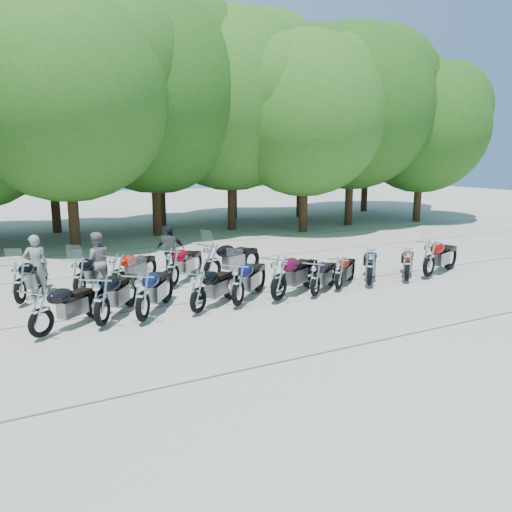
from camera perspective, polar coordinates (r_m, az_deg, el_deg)
name	(u,v)px	position (r m, az deg, el deg)	size (l,w,h in m)	color
ground	(282,307)	(13.07, 3.04, -5.90)	(90.00, 90.00, 0.00)	gray
tree_3	(65,93)	(22.29, -21.03, 16.99)	(8.70, 8.70, 10.67)	#3A2614
tree_4	(152,95)	(24.96, -11.76, 17.55)	(9.13, 9.13, 11.20)	#3A2614
tree_5	(231,101)	(26.47, -2.91, 17.27)	(9.04, 9.04, 11.10)	#3A2614
tree_6	(305,115)	(25.72, 5.62, 15.70)	(8.00, 8.00, 9.82)	#3A2614
tree_7	(352,108)	(28.66, 10.95, 16.27)	(8.79, 8.79, 10.79)	#3A2614
tree_8	(422,127)	(31.24, 18.45, 13.80)	(7.53, 7.53, 9.25)	#3A2614
tree_11	(49,122)	(27.34, -22.62, 13.98)	(7.56, 7.56, 9.28)	#3A2614
tree_12	(159,121)	(28.46, -11.07, 14.96)	(7.88, 7.88, 9.67)	#3A2614
tree_13	(233,119)	(31.16, -2.67, 15.41)	(8.31, 8.31, 10.20)	#3A2614
tree_14	(301,123)	(31.84, 5.18, 14.92)	(8.02, 8.02, 9.84)	#3A2614
tree_15	(368,108)	(36.16, 12.68, 16.18)	(9.67, 9.67, 11.86)	#3A2614
motorcycle_0	(40,311)	(11.60, -23.43, -5.82)	(0.69, 2.28, 1.29)	black
motorcycle_1	(101,299)	(11.83, -17.26, -4.73)	(0.76, 2.49, 1.41)	black
motorcycle_2	(142,295)	(11.91, -12.86, -4.38)	(0.76, 2.49, 1.41)	#0D163A
motorcycle_3	(198,290)	(12.34, -6.64, -3.93)	(0.69, 2.26, 1.28)	black
motorcycle_4	(238,283)	(12.82, -2.07, -3.07)	(0.73, 2.41, 1.36)	#0D113B
motorcycle_5	(279,277)	(13.27, 2.63, -2.39)	(0.78, 2.55, 1.44)	#400822
motorcycle_6	(316,277)	(13.83, 6.82, -2.45)	(0.64, 2.09, 1.18)	black
motorcycle_7	(339,272)	(14.62, 9.48, -1.83)	(0.62, 2.03, 1.15)	maroon
motorcycle_8	(370,266)	(15.19, 12.92, -1.11)	(0.72, 2.36, 1.33)	#0E153E
motorcycle_9	(407,263)	(16.07, 16.93, -0.80)	(0.67, 2.19, 1.24)	#952005
motorcycle_10	(429,257)	(16.77, 19.21, -0.15)	(0.76, 2.50, 1.41)	#800A04
motorcycle_11	(19,282)	(14.39, -25.43, -2.66)	(0.71, 2.35, 1.33)	black
motorcycle_12	(79,276)	(14.39, -19.58, -2.21)	(0.71, 2.33, 1.32)	black
motorcycle_13	(118,272)	(14.63, -15.52, -1.73)	(0.71, 2.35, 1.33)	#971105
motorcycle_14	(173,266)	(14.88, -9.49, -1.16)	(0.74, 2.42, 1.37)	maroon
motorcycle_15	(212,261)	(15.36, -5.04, -0.54)	(0.77, 2.52, 1.43)	black
rider_0	(36,265)	(15.31, -23.86, -0.95)	(0.63, 0.41, 1.73)	gray
rider_1	(96,262)	(15.19, -17.79, -0.61)	(0.84, 0.65, 1.73)	gray
rider_2	(170,250)	(16.84, -9.75, 0.70)	(0.94, 0.39, 1.60)	black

